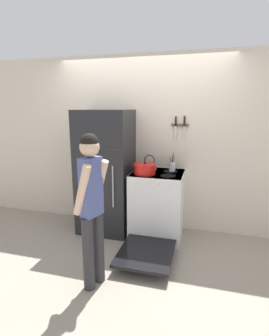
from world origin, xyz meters
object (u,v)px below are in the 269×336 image
(dutch_oven_pot, at_px, (145,169))
(utensil_jar, at_px, (172,166))
(refrigerator, at_px, (106,172))
(tea_kettle, at_px, (150,166))
(person, at_px, (92,203))
(stove_range, at_px, (157,206))

(dutch_oven_pot, distance_m, utensil_jar, 0.43)
(utensil_jar, bearing_deg, refrigerator, -172.28)
(refrigerator, relative_size, utensil_jar, 6.64)
(refrigerator, bearing_deg, tea_kettle, 10.96)
(utensil_jar, height_order, person, person)
(dutch_oven_pot, height_order, person, person)
(refrigerator, distance_m, person, 1.29)
(person, bearing_deg, tea_kettle, 7.38)
(stove_range, relative_size, dutch_oven_pot, 4.09)
(stove_range, bearing_deg, person, -109.61)
(utensil_jar, bearing_deg, dutch_oven_pot, -141.55)
(tea_kettle, relative_size, person, 0.16)
(tea_kettle, height_order, person, person)
(stove_range, bearing_deg, refrigerator, 176.59)
(refrigerator, height_order, utensil_jar, refrigerator)
(tea_kettle, xyz_separation_m, utensil_jar, (0.32, 0.01, 0.01))
(utensil_jar, bearing_deg, person, -113.68)
(tea_kettle, relative_size, utensil_jar, 0.92)
(stove_range, relative_size, tea_kettle, 5.67)
(stove_range, xyz_separation_m, utensil_jar, (0.18, 0.17, 0.54))
(dutch_oven_pot, xyz_separation_m, utensil_jar, (0.33, 0.26, -0.00))
(refrigerator, xyz_separation_m, person, (0.35, -1.25, 0.01))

